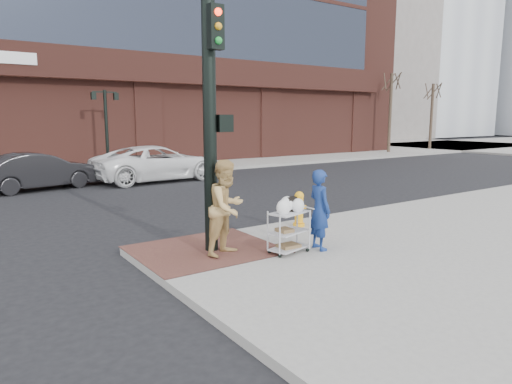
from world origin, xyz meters
TOP-DOWN VIEW (x-y plane):
  - ground at (0.00, 0.00)m, footprint 220.00×220.00m
  - sidewalk_far at (12.50, 32.00)m, footprint 65.00×36.00m
  - brick_curb_ramp at (-0.60, 0.90)m, footprint 2.80×2.40m
  - filler_block at (40.00, 38.00)m, footprint 14.00×20.00m
  - bare_tree_a at (24.00, 16.50)m, footprint 1.80×1.80m
  - bare_tree_b at (30.00, 17.00)m, footprint 1.80×1.80m
  - lamp_post at (2.00, 16.00)m, footprint 1.32×0.22m
  - traffic_signal_pole at (-0.48, 0.77)m, footprint 0.61×0.51m
  - woman_blue at (1.35, -0.38)m, footprint 0.48×0.65m
  - pedestrian_tan at (-0.38, 0.39)m, footprint 1.10×0.99m
  - sedan_dark at (-1.79, 12.38)m, footprint 4.68×2.53m
  - minivan_white at (3.06, 12.17)m, footprint 5.81×2.90m
  - utility_cart at (0.68, -0.23)m, footprint 0.89×0.64m
  - fire_hydrant at (2.28, 1.38)m, footprint 0.41×0.29m

SIDE VIEW (x-z plane):
  - ground at x=0.00m, z-range 0.00..0.00m
  - sidewalk_far at x=12.50m, z-range 0.00..0.15m
  - brick_curb_ramp at x=-0.60m, z-range 0.15..0.16m
  - fire_hydrant at x=2.28m, z-range 0.16..1.04m
  - utility_cart at x=0.68m, z-range 0.10..1.22m
  - sedan_dark at x=-1.79m, z-range 0.00..1.46m
  - minivan_white at x=3.06m, z-range 0.00..1.58m
  - woman_blue at x=1.35m, z-range 0.15..1.79m
  - pedestrian_tan at x=-0.38m, z-range 0.15..2.02m
  - lamp_post at x=2.00m, z-range 0.62..4.62m
  - traffic_signal_pole at x=-0.48m, z-range 0.33..5.33m
  - bare_tree_b at x=30.00m, z-range 2.44..9.14m
  - bare_tree_a at x=24.00m, z-range 2.67..9.87m
  - filler_block at x=40.00m, z-range 0.00..18.00m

